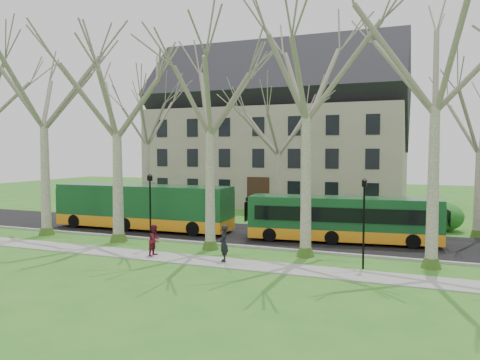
% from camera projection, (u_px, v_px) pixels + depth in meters
% --- Properties ---
extents(ground, '(120.00, 120.00, 0.00)m').
position_uv_depth(ground, '(254.00, 254.00, 25.84)').
color(ground, '#307521').
rests_on(ground, ground).
extents(sidewalk, '(70.00, 2.00, 0.06)m').
position_uv_depth(sidewalk, '(237.00, 264.00, 23.52)').
color(sidewalk, gray).
rests_on(sidewalk, ground).
extents(road, '(80.00, 8.00, 0.06)m').
position_uv_depth(road, '(282.00, 237.00, 30.95)').
color(road, black).
rests_on(road, ground).
extents(curb, '(80.00, 0.25, 0.14)m').
position_uv_depth(curb, '(263.00, 248.00, 27.23)').
color(curb, '#A5A39E').
rests_on(curb, ground).
extents(building, '(26.50, 12.20, 16.00)m').
position_uv_depth(building, '(277.00, 129.00, 49.82)').
color(building, gray).
rests_on(building, ground).
extents(tree_row_verge, '(49.00, 7.00, 14.00)m').
position_uv_depth(tree_row_verge, '(256.00, 128.00, 25.68)').
color(tree_row_verge, gray).
rests_on(tree_row_verge, ground).
extents(tree_row_far, '(33.00, 7.00, 12.00)m').
position_uv_depth(tree_row_far, '(286.00, 147.00, 36.17)').
color(tree_row_far, gray).
rests_on(tree_row_far, ground).
extents(lamp_row, '(36.22, 0.22, 4.30)m').
position_uv_depth(lamp_row, '(248.00, 210.00, 24.75)').
color(lamp_row, black).
rests_on(lamp_row, ground).
extents(hedges, '(30.60, 8.60, 2.00)m').
position_uv_depth(hedges, '(258.00, 205.00, 40.49)').
color(hedges, '#1A5C1E').
rests_on(hedges, ground).
extents(bus_lead, '(13.23, 3.08, 3.29)m').
position_uv_depth(bus_lead, '(143.00, 206.00, 33.70)').
color(bus_lead, '#144824').
rests_on(bus_lead, road).
extents(bus_follow, '(11.76, 3.78, 2.89)m').
position_uv_depth(bus_follow, '(343.00, 219.00, 29.01)').
color(bus_follow, '#144824').
rests_on(bus_follow, road).
extents(pedestrian_a, '(0.68, 0.80, 1.86)m').
position_uv_depth(pedestrian_a, '(224.00, 243.00, 23.92)').
color(pedestrian_a, black).
rests_on(pedestrian_a, sidewalk).
extents(pedestrian_b, '(0.66, 0.84, 1.68)m').
position_uv_depth(pedestrian_b, '(155.00, 240.00, 25.28)').
color(pedestrian_b, maroon).
rests_on(pedestrian_b, sidewalk).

